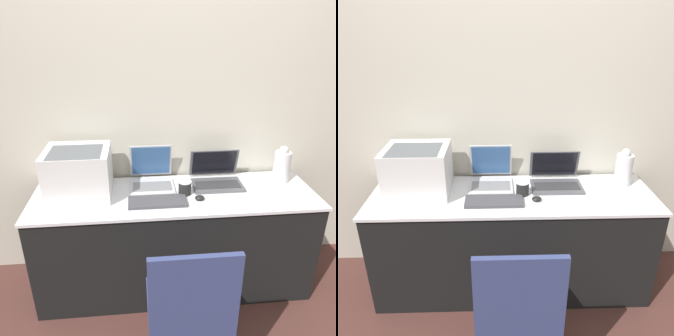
# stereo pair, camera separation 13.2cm
# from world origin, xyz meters

# --- Properties ---
(ground_plane) EXTENTS (14.00, 14.00, 0.00)m
(ground_plane) POSITION_xyz_m (0.00, 0.00, 0.00)
(ground_plane) COLOR #472823
(wall_back) EXTENTS (8.00, 0.05, 2.60)m
(wall_back) POSITION_xyz_m (0.00, 0.62, 1.30)
(wall_back) COLOR #B7B2A3
(wall_back) RESTS_ON ground_plane
(table) EXTENTS (1.91, 0.58, 0.76)m
(table) POSITION_xyz_m (0.00, 0.28, 0.38)
(table) COLOR black
(table) RESTS_ON ground_plane
(printer) EXTENTS (0.41, 0.36, 0.32)m
(printer) POSITION_xyz_m (-0.63, 0.33, 0.93)
(printer) COLOR silver
(printer) RESTS_ON table
(laptop_left) EXTENTS (0.30, 0.32, 0.27)m
(laptop_left) POSITION_xyz_m (-0.15, 0.44, 0.82)
(laptop_left) COLOR #B7B7BC
(laptop_left) RESTS_ON table
(laptop_right) EXTENTS (0.35, 0.28, 0.23)m
(laptop_right) POSITION_xyz_m (0.31, 0.41, 0.81)
(laptop_right) COLOR #4C4C51
(laptop_right) RESTS_ON table
(external_keyboard) EXTENTS (0.37, 0.15, 0.02)m
(external_keyboard) POSITION_xyz_m (-0.12, 0.17, 0.77)
(external_keyboard) COLOR #3D3D42
(external_keyboard) RESTS_ON table
(coffee_cup) EXTENTS (0.09, 0.09, 0.10)m
(coffee_cup) POSITION_xyz_m (0.06, 0.27, 0.81)
(coffee_cup) COLOR black
(coffee_cup) RESTS_ON table
(mouse) EXTENTS (0.06, 0.06, 0.03)m
(mouse) POSITION_xyz_m (0.15, 0.18, 0.78)
(mouse) COLOR black
(mouse) RESTS_ON table
(metal_pitcher) EXTENTS (0.12, 0.12, 0.27)m
(metal_pitcher) POSITION_xyz_m (0.78, 0.40, 0.88)
(metal_pitcher) COLOR silver
(metal_pitcher) RESTS_ON table
(chair) EXTENTS (0.42, 0.41, 0.91)m
(chair) POSITION_xyz_m (-0.01, -0.44, 0.52)
(chair) COLOR navy
(chair) RESTS_ON ground_plane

